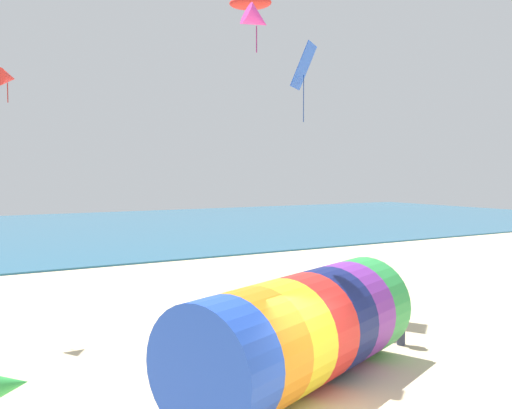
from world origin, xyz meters
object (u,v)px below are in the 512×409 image
at_px(kite_magenta_delta, 257,19).
at_px(kite_red_parafoil, 250,3).
at_px(giant_inflatable_tube, 300,331).
at_px(kite_handler, 401,316).
at_px(kite_blue_diamond, 304,67).
at_px(beach_flag, 9,391).
at_px(kite_red_delta, 7,78).

xyz_separation_m(kite_magenta_delta, kite_red_parafoil, (2.13, 4.01, 1.75)).
bearing_deg(giant_inflatable_tube, kite_handler, 14.09).
distance_m(kite_blue_diamond, kite_magenta_delta, 5.79).
bearing_deg(kite_blue_diamond, kite_red_parafoil, 176.71).
bearing_deg(beach_flag, kite_red_parafoil, 45.13).
xyz_separation_m(kite_blue_diamond, kite_red_parafoil, (-2.17, 0.12, 1.98)).
bearing_deg(kite_handler, beach_flag, -161.39).
bearing_deg(kite_magenta_delta, giant_inflatable_tube, -96.22).
relative_size(kite_red_delta, beach_flag, 0.45).
bearing_deg(kite_red_delta, giant_inflatable_tube, -59.59).
bearing_deg(kite_red_parafoil, kite_handler, -69.95).
height_order(giant_inflatable_tube, kite_red_parafoil, kite_red_parafoil).
xyz_separation_m(kite_blue_diamond, kite_red_delta, (-9.67, 2.38, -0.87)).
bearing_deg(beach_flag, giant_inflatable_tube, 21.45).
distance_m(kite_handler, kite_magenta_delta, 9.30).
height_order(kite_handler, kite_red_parafoil, kite_red_parafoil).
xyz_separation_m(giant_inflatable_tube, kite_handler, (4.35, 1.09, -0.47)).
height_order(kite_magenta_delta, kite_red_parafoil, kite_red_parafoil).
bearing_deg(kite_red_delta, kite_red_parafoil, -16.72).
relative_size(giant_inflatable_tube, kite_magenta_delta, 5.85).
bearing_deg(kite_red_delta, kite_blue_diamond, -13.82).
height_order(kite_handler, kite_blue_diamond, kite_blue_diamond).
xyz_separation_m(kite_handler, kite_red_delta, (-9.46, 7.62, 7.13)).
relative_size(kite_handler, kite_blue_diamond, 0.59).
xyz_separation_m(kite_handler, kite_blue_diamond, (0.21, 5.24, 8.00)).
distance_m(kite_blue_diamond, kite_red_parafoil, 2.94).
height_order(kite_red_delta, kite_magenta_delta, kite_magenta_delta).
relative_size(kite_handler, kite_red_parafoil, 1.05).
bearing_deg(beach_flag, kite_handler, 18.61).
bearing_deg(beach_flag, kite_magenta_delta, 36.25).
bearing_deg(giant_inflatable_tube, kite_red_parafoil, 69.65).
xyz_separation_m(kite_handler, kite_red_parafoil, (-1.96, 5.36, 9.99)).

